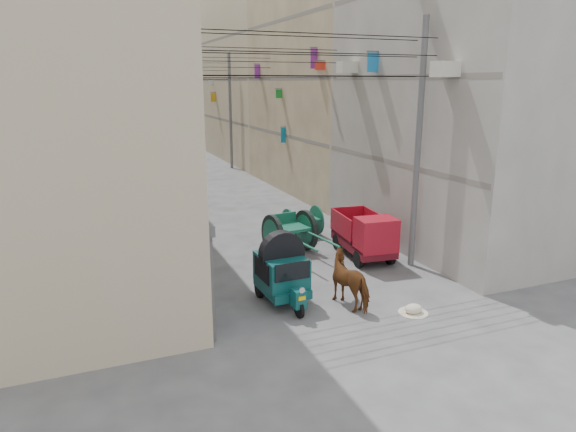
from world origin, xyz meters
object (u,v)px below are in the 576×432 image
tonga_cart (290,232)px  second_cart (302,221)px  mini_truck (367,238)px  distant_car_green (143,146)px  feed_sack (413,309)px  distant_car_grey (189,153)px  horse (352,280)px  distant_car_white (179,180)px  auto_rickshaw (282,271)px

tonga_cart → second_cart: 2.12m
mini_truck → distant_car_green: (-3.82, 32.10, -0.21)m
feed_sack → distant_car_grey: size_ratio=0.14×
mini_truck → horse: bearing=-120.6°
second_cart → horse: size_ratio=0.83×
second_cart → distant_car_green: bearing=91.7°
feed_sack → distant_car_white: distant_car_white is taller
feed_sack → distant_car_green: distant_car_green is taller
second_cart → horse: (-1.37, -6.57, 0.09)m
mini_truck → second_cart: 3.61m
second_cart → distant_car_green: (-2.89, 28.62, -0.04)m
horse → distant_car_green: (-1.53, 35.19, -0.13)m
auto_rickshaw → mini_truck: size_ratio=0.73×
distant_car_green → distant_car_grey: bearing=114.7°
horse → distant_car_grey: 28.70m
horse → distant_car_green: horse is taller
mini_truck → distant_car_green: size_ratio=0.76×
distant_car_grey → mini_truck: bearing=-91.7°
mini_truck → distant_car_green: bearing=102.8°
second_cart → distant_car_grey: size_ratio=0.40×
auto_rickshaw → mini_truck: 4.57m
mini_truck → distant_car_green: mini_truck is taller
tonga_cart → mini_truck: 2.81m
auto_rickshaw → tonga_cart: auto_rickshaw is taller
tonga_cart → horse: tonga_cart is taller
feed_sack → distant_car_grey: (-0.03, 29.80, 0.46)m
tonga_cart → distant_car_white: (-1.71, 12.52, -0.14)m
second_cart → feed_sack: 7.71m
horse → mini_truck: bearing=-139.6°
second_cart → horse: 6.71m
horse → distant_car_white: (-1.59, 17.38, -0.09)m
tonga_cart → distant_car_green: bearing=85.5°
auto_rickshaw → distant_car_white: (0.13, 16.47, -0.30)m
mini_truck → second_cart: mini_truck is taller
tonga_cart → mini_truck: size_ratio=1.11×
horse → distant_car_green: bearing=-100.5°
tonga_cart → second_cart: size_ratio=2.40×
mini_truck → feed_sack: (-1.02, -4.21, -0.68)m
distant_car_white → distant_car_green: distant_car_white is taller
mini_truck → horse: 3.85m
distant_car_white → distant_car_grey: distant_car_white is taller
horse → distant_car_grey: size_ratio=0.48×
mini_truck → second_cart: size_ratio=2.17×
tonga_cart → feed_sack: 6.13m
feed_sack → distant_car_green: (-2.80, 36.31, 0.47)m
auto_rickshaw → feed_sack: size_ratio=4.53×
second_cart → distant_car_green: 28.76m
auto_rickshaw → horse: bearing=-29.8°
second_cart → mini_truck: bearing=-79.2°
tonga_cart → auto_rickshaw: bearing=-122.6°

